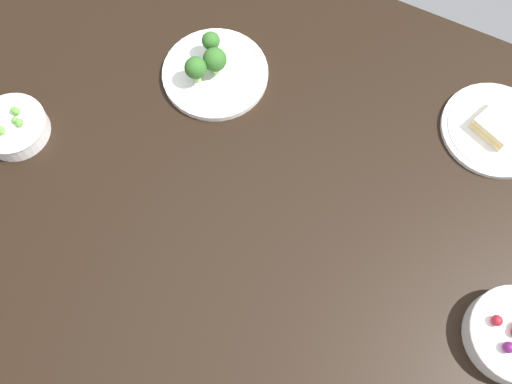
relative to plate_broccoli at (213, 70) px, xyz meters
The scene contains 4 objects.
dining_table 28.97cm from the plate_broccoli, 134.51° to the left, with size 154.59×112.62×4.00cm, color black.
plate_broccoli is the anchor object (origin of this frame).
plate_sandwich 58.14cm from the plate_broccoli, 166.48° to the right, with size 21.32×21.32×4.28cm.
bowl_peas 41.39cm from the plate_broccoli, 45.59° to the left, with size 13.61×13.61×5.28cm.
Camera 1 is at (-18.30, 36.49, 106.01)cm, focal length 40.20 mm.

